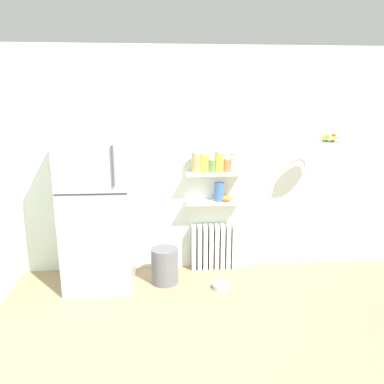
{
  "coord_description": "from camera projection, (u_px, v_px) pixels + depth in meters",
  "views": [
    {
      "loc": [
        -0.52,
        -2.33,
        2.02
      ],
      "look_at": [
        -0.22,
        1.6,
        1.05
      ],
      "focal_mm": 35.41,
      "sensor_mm": 36.0,
      "label": 1
    }
  ],
  "objects": [
    {
      "name": "refrigerator",
      "position": [
        98.0,
        204.0,
        4.08
      ],
      "size": [
        0.72,
        0.72,
        1.84
      ],
      "color": "#B7BABF",
      "rests_on": "ground_plane"
    },
    {
      "name": "storage_jar_4",
      "position": [
        227.0,
        165.0,
        4.32
      ],
      "size": [
        0.09,
        0.09,
        0.16
      ],
      "color": "olive",
      "rests_on": "wall_shelf_upper"
    },
    {
      "name": "vase",
      "position": [
        219.0,
        192.0,
        4.39
      ],
      "size": [
        0.11,
        0.11,
        0.22
      ],
      "primitive_type": "cylinder",
      "color": "#38609E",
      "rests_on": "wall_shelf_lower"
    },
    {
      "name": "storage_jar_2",
      "position": [
        212.0,
        165.0,
        4.31
      ],
      "size": [
        0.1,
        0.1,
        0.16
      ],
      "color": "#5B7F4C",
      "rests_on": "wall_shelf_upper"
    },
    {
      "name": "storage_jar_3",
      "position": [
        219.0,
        162.0,
        4.3
      ],
      "size": [
        0.1,
        0.1,
        0.23
      ],
      "color": "yellow",
      "rests_on": "wall_shelf_upper"
    },
    {
      "name": "trash_bin",
      "position": [
        165.0,
        266.0,
        4.25
      ],
      "size": [
        0.3,
        0.3,
        0.4
      ],
      "primitive_type": "cylinder",
      "color": "slate",
      "rests_on": "ground_plane"
    },
    {
      "name": "storage_jar_5",
      "position": [
        234.0,
        163.0,
        4.32
      ],
      "size": [
        0.1,
        0.1,
        0.22
      ],
      "color": "silver",
      "rests_on": "wall_shelf_upper"
    },
    {
      "name": "storage_jar_1",
      "position": [
        204.0,
        163.0,
        4.29
      ],
      "size": [
        0.11,
        0.11,
        0.22
      ],
      "color": "yellow",
      "rests_on": "wall_shelf_upper"
    },
    {
      "name": "hanging_fruit_basket",
      "position": [
        329.0,
        139.0,
        4.07
      ],
      "size": [
        0.33,
        0.33,
        0.09
      ],
      "color": "#B2B2B7"
    },
    {
      "name": "shelf_bowl",
      "position": [
        226.0,
        198.0,
        4.41
      ],
      "size": [
        0.15,
        0.15,
        0.07
      ],
      "primitive_type": "ellipsoid",
      "color": "orange",
      "rests_on": "wall_shelf_lower"
    },
    {
      "name": "pet_food_bowl",
      "position": [
        221.0,
        286.0,
        4.14
      ],
      "size": [
        0.18,
        0.18,
        0.05
      ],
      "primitive_type": "cylinder",
      "color": "#B7B7BC",
      "rests_on": "ground_plane"
    },
    {
      "name": "back_wall",
      "position": [
        208.0,
        162.0,
        4.46
      ],
      "size": [
        7.04,
        0.1,
        2.6
      ],
      "primitive_type": "cube",
      "color": "silver",
      "rests_on": "ground_plane"
    },
    {
      "name": "radiator",
      "position": [
        214.0,
        247.0,
        4.58
      ],
      "size": [
        0.54,
        0.12,
        0.56
      ],
      "color": "white",
      "rests_on": "ground_plane"
    },
    {
      "name": "wall_shelf_lower",
      "position": [
        215.0,
        202.0,
        4.41
      ],
      "size": [
        0.66,
        0.22,
        0.02
      ],
      "primitive_type": "cube",
      "color": "white"
    },
    {
      "name": "ground_plane",
      "position": [
        227.0,
        340.0,
        3.27
      ],
      "size": [
        7.04,
        7.04,
        0.0
      ],
      "primitive_type": "plane",
      "color": "#9E8460"
    },
    {
      "name": "wall_shelf_upper",
      "position": [
        215.0,
        173.0,
        4.33
      ],
      "size": [
        0.66,
        0.22,
        0.02
      ],
      "primitive_type": "cube",
      "color": "white"
    },
    {
      "name": "storage_jar_0",
      "position": [
        196.0,
        163.0,
        4.29
      ],
      "size": [
        0.11,
        0.11,
        0.23
      ],
      "color": "tan",
      "rests_on": "wall_shelf_upper"
    }
  ]
}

